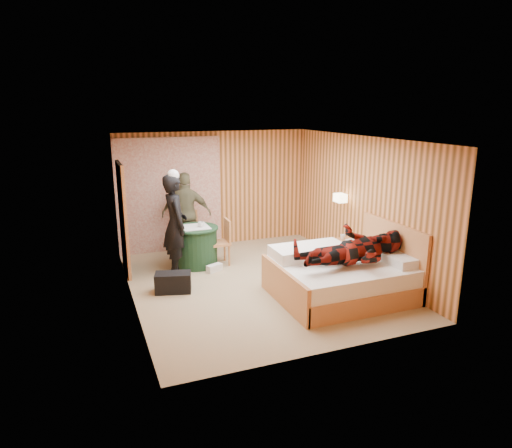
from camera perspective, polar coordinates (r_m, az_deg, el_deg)
name	(u,v)px	position (r m, az deg, el deg)	size (l,w,h in m)	color
floor	(256,283)	(8.09, -0.01, -7.36)	(4.20, 5.00, 0.01)	tan
ceiling	(256,139)	(7.52, -0.01, 10.60)	(4.20, 5.00, 0.01)	white
wall_back	(215,189)	(10.03, -5.21, 4.35)	(4.20, 0.02, 2.50)	#F3995D
wall_left	(128,225)	(7.24, -15.68, -0.15)	(0.02, 5.00, 2.50)	#F3995D
wall_right	(361,204)	(8.68, 13.04, 2.42)	(0.02, 5.00, 2.50)	#F3995D
curtain	(170,195)	(9.75, -10.75, 3.56)	(2.20, 0.08, 2.40)	beige
doorway	(123,219)	(8.65, -16.30, 0.64)	(0.06, 0.90, 2.05)	black
wall_lamp	(340,198)	(8.94, 10.51, 3.23)	(0.26, 0.24, 0.16)	gold
bed	(342,276)	(7.60, 10.75, -6.41)	(2.13, 1.68, 1.15)	tan
nightstand	(346,254)	(8.89, 11.13, -3.69)	(0.41, 0.55, 0.53)	tan
round_table	(196,246)	(8.91, -7.50, -2.73)	(0.88, 0.88, 0.78)	#1B3A23
chair_far	(188,230)	(9.52, -8.47, -0.70)	(0.48, 0.48, 0.93)	tan
chair_near	(222,238)	(8.89, -4.22, -1.81)	(0.42, 0.42, 0.89)	tan
duffel_bag	(173,282)	(7.78, -10.32, -7.20)	(0.59, 0.31, 0.33)	black
sneaker_left	(197,265)	(8.80, -7.38, -5.17)	(0.30, 0.12, 0.13)	silver
sneaker_right	(214,268)	(8.63, -5.22, -5.50)	(0.31, 0.13, 0.14)	silver
woman_standing	(175,224)	(8.43, -10.06, -0.06)	(0.68, 0.44, 1.85)	black
man_at_table	(187,214)	(9.47, -8.67, 1.24)	(1.01, 0.42, 1.72)	brown
man_on_bed	(354,240)	(7.22, 12.17, -1.97)	(1.77, 0.67, 0.86)	maroon
book_lower	(348,241)	(8.78, 11.39, -2.13)	(0.17, 0.22, 0.02)	silver
book_upper	(348,240)	(8.77, 11.39, -2.00)	(0.16, 0.22, 0.02)	silver
cup_nightstand	(343,237)	(8.91, 10.78, -1.60)	(0.10, 0.10, 0.09)	silver
cup_table	(201,224)	(8.77, -6.89, -0.05)	(0.12, 0.12, 0.10)	silver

